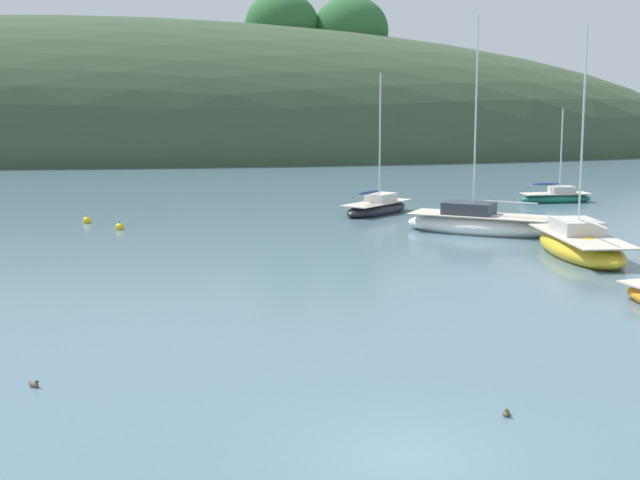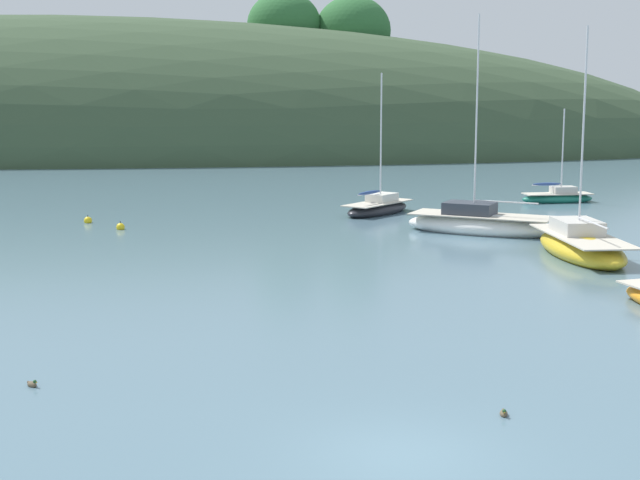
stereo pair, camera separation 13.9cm
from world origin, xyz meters
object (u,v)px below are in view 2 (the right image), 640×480
sailboat_navy_dinghy (558,197)px  duck_lone_left (32,384)px  sailboat_blue_center (480,224)px  duck_trailing (504,413)px  sailboat_black_sloop (581,246)px  mooring_buoy_channel (88,221)px  sailboat_orange_cutter (378,208)px  mooring_buoy_inner (121,227)px

sailboat_navy_dinghy → duck_lone_left: size_ratio=16.56×
sailboat_blue_center → duck_trailing: (-6.24, -26.78, -0.41)m
sailboat_black_sloop → sailboat_navy_dinghy: 20.07m
sailboat_blue_center → sailboat_navy_dinghy: sailboat_blue_center is taller
sailboat_blue_center → mooring_buoy_channel: 21.29m
sailboat_orange_cutter → mooring_buoy_inner: size_ratio=15.54×
sailboat_orange_cutter → sailboat_blue_center: (4.16, -7.71, 0.10)m
sailboat_orange_cutter → duck_lone_left: sailboat_orange_cutter is taller
sailboat_blue_center → sailboat_black_sloop: size_ratio=1.10×
mooring_buoy_inner → sailboat_orange_cutter: bearing=19.3°
sailboat_navy_dinghy → duck_lone_left: (-25.72, -35.99, -0.27)m
sailboat_blue_center → duck_lone_left: (-17.46, -23.72, -0.41)m
mooring_buoy_channel → mooring_buoy_inner: size_ratio=1.00×
duck_trailing → sailboat_navy_dinghy: bearing=69.6°
sailboat_orange_cutter → duck_trailing: bearing=-93.5°
duck_lone_left → mooring_buoy_inner: bearing=92.3°
sailboat_navy_dinghy → mooring_buoy_channel: sailboat_navy_dinghy is taller
sailboat_orange_cutter → sailboat_navy_dinghy: 13.23m
sailboat_orange_cutter → duck_lone_left: size_ratio=22.47×
sailboat_black_sloop → mooring_buoy_channel: bearing=152.2°
mooring_buoy_channel → sailboat_navy_dinghy: bearing=13.6°
sailboat_orange_cutter → duck_trailing: (-2.09, -34.49, -0.31)m
sailboat_navy_dinghy → mooring_buoy_inner: bearing=-160.3°
mooring_buoy_inner → sailboat_blue_center: bearing=-8.2°
sailboat_blue_center → mooring_buoy_channel: size_ratio=20.88×
sailboat_blue_center → sailboat_black_sloop: 7.54m
sailboat_black_sloop → sailboat_navy_dinghy: sailboat_black_sloop is taller
sailboat_black_sloop → duck_trailing: (-8.99, -19.76, -0.41)m
mooring_buoy_inner → duck_trailing: size_ratio=1.27×
sailboat_black_sloop → duck_trailing: bearing=-114.5°
sailboat_orange_cutter → sailboat_navy_dinghy: (12.42, 4.57, -0.04)m
sailboat_blue_center → sailboat_navy_dinghy: size_ratio=1.82×
sailboat_black_sloop → duck_lone_left: size_ratio=27.56×
sailboat_orange_cutter → sailboat_black_sloop: size_ratio=0.82×
sailboat_black_sloop → mooring_buoy_inner: (-21.27, 9.71, -0.34)m
mooring_buoy_inner → duck_lone_left: size_ratio=1.45×
sailboat_black_sloop → sailboat_navy_dinghy: size_ratio=1.66×
mooring_buoy_channel → sailboat_black_sloop: bearing=-27.8°
sailboat_navy_dinghy → duck_trailing: (-14.50, -39.06, -0.27)m
mooring_buoy_inner → duck_trailing: (12.28, -29.46, -0.07)m
mooring_buoy_channel → mooring_buoy_inner: same height
mooring_buoy_channel → mooring_buoy_inner: (2.09, -2.61, 0.00)m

